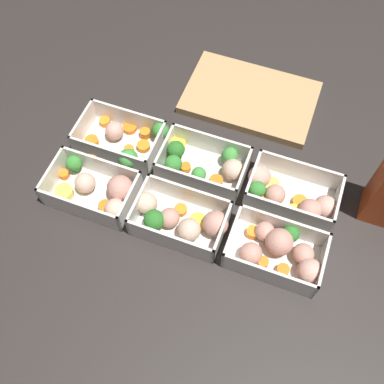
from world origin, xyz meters
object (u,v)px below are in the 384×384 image
(container_far_right, at_px, (290,195))
(container_far_left, at_px, (125,140))
(container_near_center, at_px, (180,220))
(container_far_center, at_px, (203,164))
(container_near_right, at_px, (280,250))
(container_near_left, at_px, (98,189))

(container_far_right, bearing_deg, container_far_left, 178.66)
(container_near_center, height_order, container_far_center, same)
(container_far_left, bearing_deg, container_near_right, -18.92)
(container_near_right, bearing_deg, container_far_left, 161.08)
(container_near_right, bearing_deg, container_far_right, 95.98)
(container_far_left, bearing_deg, container_near_left, -89.67)
(container_near_center, relative_size, container_far_left, 1.11)
(container_near_right, relative_size, container_far_center, 0.98)
(container_near_right, height_order, container_far_center, same)
(container_near_center, height_order, container_far_right, same)
(container_far_left, bearing_deg, container_near_center, -36.79)
(container_far_left, relative_size, container_far_right, 0.92)
(container_near_center, height_order, container_near_right, same)
(container_near_right, distance_m, container_far_center, 0.23)
(container_near_left, bearing_deg, container_far_right, 18.38)
(container_far_left, relative_size, container_far_center, 0.97)
(container_far_right, bearing_deg, container_near_left, -161.62)
(container_near_left, distance_m, container_near_center, 0.17)
(container_near_right, distance_m, container_far_right, 0.12)
(container_near_center, xyz_separation_m, container_far_right, (0.17, 0.12, -0.00))
(container_near_left, distance_m, container_far_left, 0.12)
(container_near_right, height_order, container_far_left, same)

